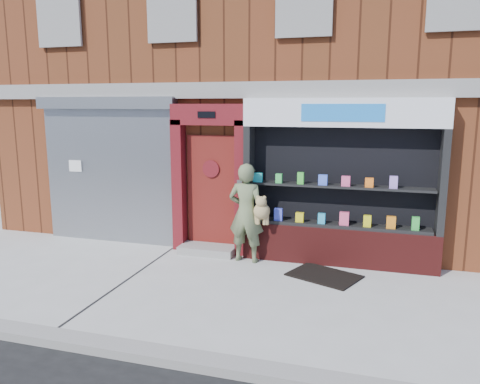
% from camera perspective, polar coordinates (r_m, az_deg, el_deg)
% --- Properties ---
extents(ground, '(80.00, 80.00, 0.00)m').
position_cam_1_polar(ground, '(7.58, -3.04, -11.78)').
color(ground, '#9E9E99').
rests_on(ground, ground).
extents(curb, '(60.00, 0.30, 0.12)m').
position_cam_1_polar(curb, '(5.78, -10.55, -18.88)').
color(curb, gray).
rests_on(curb, ground).
extents(building, '(12.00, 8.16, 8.00)m').
position_cam_1_polar(building, '(12.86, 6.02, 15.54)').
color(building, '#612B16').
rests_on(building, ground).
extents(shutter_bay, '(3.10, 0.30, 3.04)m').
position_cam_1_polar(shutter_bay, '(10.14, -15.64, 3.62)').
color(shutter_bay, gray).
rests_on(shutter_bay, ground).
extents(red_door_bay, '(1.52, 0.58, 2.90)m').
position_cam_1_polar(red_door_bay, '(9.13, -3.69, 1.59)').
color(red_door_bay, '#5B0F15').
rests_on(red_door_bay, ground).
extents(pharmacy_bay, '(3.50, 0.41, 3.00)m').
position_cam_1_polar(pharmacy_bay, '(8.57, 12.08, 0.21)').
color(pharmacy_bay, '#561614').
rests_on(pharmacy_bay, ground).
extents(woman, '(0.81, 0.48, 1.84)m').
position_cam_1_polar(woman, '(8.61, 0.89, -2.54)').
color(woman, '#606D47').
rests_on(woman, ground).
extents(doormat, '(1.34, 1.16, 0.03)m').
position_cam_1_polar(doormat, '(8.23, 10.22, -9.99)').
color(doormat, black).
rests_on(doormat, ground).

